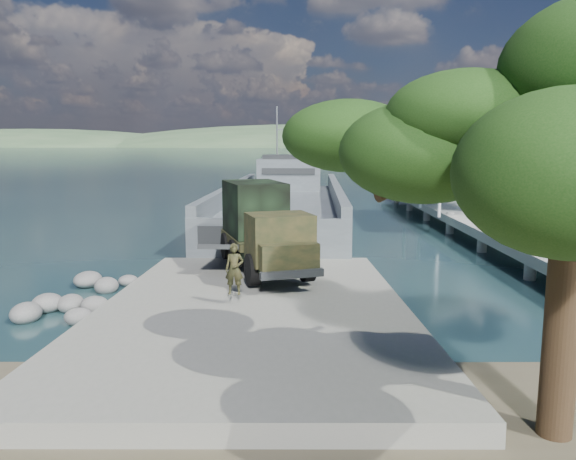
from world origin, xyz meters
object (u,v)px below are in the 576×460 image
at_px(military_truck, 262,227).
at_px(sailboat_far, 477,196).
at_px(soldier, 235,281).
at_px(overhang_tree, 534,139).
at_px(pier, 463,204).
at_px(landing_craft, 284,211).
at_px(sailboat_near, 482,204).

xyz_separation_m(military_truck, sailboat_far, (19.89, 32.39, -1.90)).
bearing_deg(sailboat_far, soldier, -118.17).
relative_size(military_truck, sailboat_far, 1.14).
height_order(soldier, overhang_tree, overhang_tree).
bearing_deg(soldier, pier, 59.21).
height_order(military_truck, overhang_tree, overhang_tree).
relative_size(military_truck, soldier, 4.80).
height_order(sailboat_far, overhang_tree, overhang_tree).
height_order(landing_craft, military_truck, landing_craft).
distance_m(sailboat_near, sailboat_far, 7.66).
bearing_deg(sailboat_near, overhang_tree, -128.60).
bearing_deg(pier, sailboat_near, 64.54).
relative_size(landing_craft, soldier, 19.45).
xyz_separation_m(military_truck, soldier, (-0.65, -5.53, -0.94)).
relative_size(sailboat_near, overhang_tree, 0.95).
bearing_deg(sailboat_near, landing_craft, -176.45).
bearing_deg(sailboat_near, pier, -136.12).
bearing_deg(military_truck, overhang_tree, -83.99).
bearing_deg(pier, sailboat_far, 68.62).
relative_size(military_truck, sailboat_near, 1.05).
xyz_separation_m(sailboat_far, overhang_tree, (-14.33, -45.41, 5.50)).
height_order(landing_craft, sailboat_far, landing_craft).
xyz_separation_m(landing_craft, sailboat_near, (17.12, 7.70, -0.37)).
xyz_separation_m(pier, overhang_tree, (-7.42, -27.76, 4.27)).
xyz_separation_m(soldier, overhang_tree, (6.20, -7.49, 4.54)).
distance_m(landing_craft, sailboat_near, 18.78).
height_order(military_truck, sailboat_far, sailboat_far).
relative_size(sailboat_near, sailboat_far, 1.09).
height_order(military_truck, sailboat_near, sailboat_near).
distance_m(pier, overhang_tree, 29.05).
height_order(pier, landing_craft, landing_craft).
bearing_deg(soldier, sailboat_far, 64.69).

